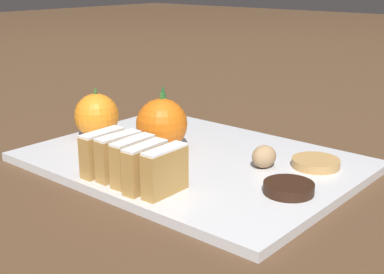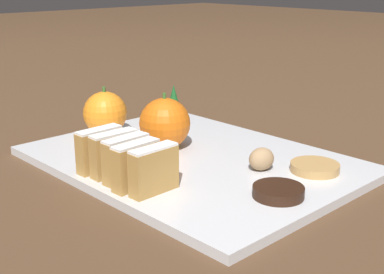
{
  "view_description": "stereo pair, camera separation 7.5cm",
  "coord_description": "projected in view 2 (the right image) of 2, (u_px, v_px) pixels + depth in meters",
  "views": [
    {
      "loc": [
        -0.55,
        -0.46,
        0.26
      ],
      "look_at": [
        0.0,
        0.0,
        0.04
      ],
      "focal_mm": 50.0,
      "sensor_mm": 36.0,
      "label": 1
    },
    {
      "loc": [
        -0.49,
        -0.52,
        0.26
      ],
      "look_at": [
        0.0,
        0.0,
        0.04
      ],
      "focal_mm": 50.0,
      "sensor_mm": 36.0,
      "label": 2
    }
  ],
  "objects": [
    {
      "name": "stollen_slice_third",
      "position": [
        126.0,
        159.0,
        0.67
      ],
      "size": [
        0.06,
        0.02,
        0.06
      ],
      "color": "#B28442",
      "rests_on": "serving_platter"
    },
    {
      "name": "stollen_slice_fourth",
      "position": [
        114.0,
        154.0,
        0.69
      ],
      "size": [
        0.06,
        0.02,
        0.06
      ],
      "color": "#B28442",
      "rests_on": "serving_platter"
    },
    {
      "name": "stollen_slice_fifth",
      "position": [
        100.0,
        149.0,
        0.7
      ],
      "size": [
        0.06,
        0.02,
        0.06
      ],
      "color": "#B28442",
      "rests_on": "serving_platter"
    },
    {
      "name": "serving_platter",
      "position": [
        192.0,
        161.0,
        0.76
      ],
      "size": [
        0.33,
        0.45,
        0.01
      ],
      "color": "silver",
      "rests_on": "ground_plane"
    },
    {
      "name": "evergreen_sprig",
      "position": [
        174.0,
        104.0,
        0.92
      ],
      "size": [
        0.04,
        0.04,
        0.07
      ],
      "color": "#195623",
      "rests_on": "serving_platter"
    },
    {
      "name": "walnut",
      "position": [
        261.0,
        159.0,
        0.71
      ],
      "size": [
        0.04,
        0.03,
        0.03
      ],
      "color": "tan",
      "rests_on": "serving_platter"
    },
    {
      "name": "gingerbread_cookie",
      "position": [
        315.0,
        167.0,
        0.7
      ],
      "size": [
        0.06,
        0.06,
        0.01
      ],
      "color": "tan",
      "rests_on": "serving_platter"
    },
    {
      "name": "stollen_slice_front",
      "position": [
        154.0,
        170.0,
        0.63
      ],
      "size": [
        0.06,
        0.02,
        0.06
      ],
      "color": "#B28442",
      "rests_on": "serving_platter"
    },
    {
      "name": "chocolate_cookie",
      "position": [
        278.0,
        192.0,
        0.62
      ],
      "size": [
        0.06,
        0.06,
        0.01
      ],
      "color": "black",
      "rests_on": "serving_platter"
    },
    {
      "name": "orange_near",
      "position": [
        163.0,
        124.0,
        0.79
      ],
      "size": [
        0.08,
        0.08,
        0.08
      ],
      "color": "orange",
      "rests_on": "serving_platter"
    },
    {
      "name": "stollen_slice_second",
      "position": [
        136.0,
        165.0,
        0.64
      ],
      "size": [
        0.06,
        0.02,
        0.06
      ],
      "color": "#B28442",
      "rests_on": "serving_platter"
    },
    {
      "name": "orange_far",
      "position": [
        105.0,
        113.0,
        0.86
      ],
      "size": [
        0.07,
        0.07,
        0.08
      ],
      "color": "orange",
      "rests_on": "serving_platter"
    },
    {
      "name": "ground_plane",
      "position": [
        192.0,
        165.0,
        0.76
      ],
      "size": [
        6.0,
        6.0,
        0.0
      ],
      "primitive_type": "plane",
      "color": "#513823"
    }
  ]
}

